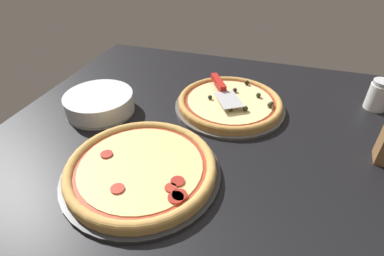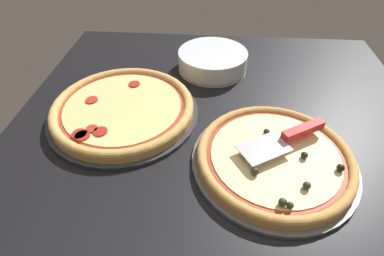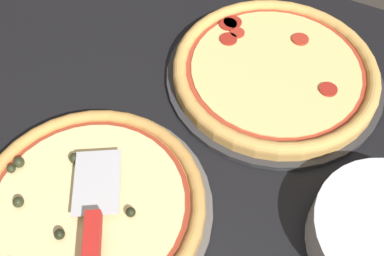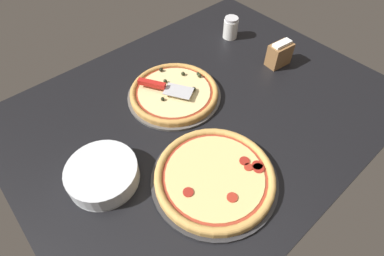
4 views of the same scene
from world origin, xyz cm
name	(u,v)px [view 3 (image 3 of 4)]	position (x,y,z in cm)	size (l,w,h in cm)	color
ground_plane	(113,147)	(0.00, 0.00, -1.80)	(144.21, 111.55, 3.60)	black
pizza_pan_front	(91,210)	(4.59, -12.41, 0.50)	(37.48, 37.48, 1.00)	#565451
pizza_front	(89,205)	(4.56, -12.42, 2.31)	(35.24, 35.24, 3.72)	#C68E47
pizza_pan_back	(274,77)	(19.51, 26.18, 0.50)	(40.67, 40.67, 1.00)	#2D2D30
pizza_back	(275,70)	(19.48, 26.20, 2.42)	(38.23, 38.23, 2.98)	tan
serving_spatula	(93,231)	(8.81, -16.50, 5.49)	(15.42, 21.31, 2.00)	#B7B7BC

